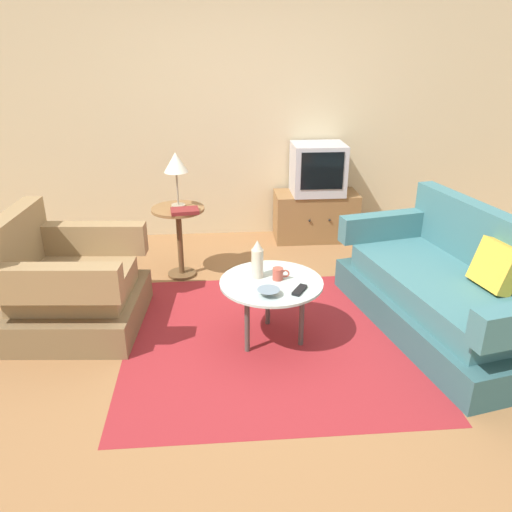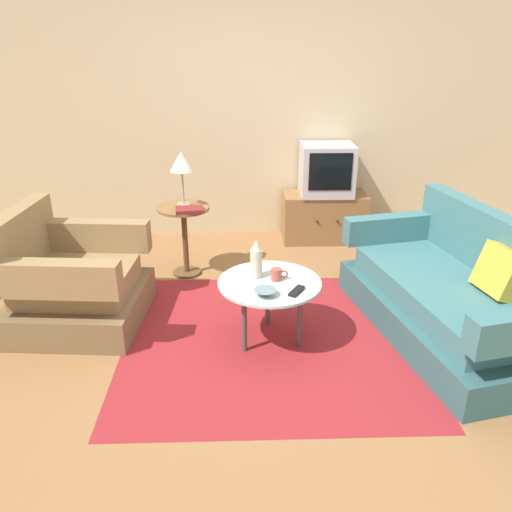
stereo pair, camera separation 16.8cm
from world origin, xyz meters
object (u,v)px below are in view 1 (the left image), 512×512
mug (279,274)px  bowl (268,292)px  coffee_table (271,287)px  side_table (179,228)px  tv_stand (315,216)px  vase (257,260)px  tv_remote_dark (300,290)px  couch (451,292)px  television (318,169)px  book (185,211)px  armchair (68,289)px  table_lamp (176,164)px

mug → bowl: (-0.09, -0.23, -0.02)m
coffee_table → side_table: size_ratio=1.11×
tv_stand → vase: 2.07m
mug → side_table: bearing=123.8°
tv_stand → tv_remote_dark: tv_stand is taller
couch → television: 2.05m
vase → book: size_ratio=1.10×
armchair → table_lamp: table_lamp is taller
couch → side_table: size_ratio=2.99×
couch → coffee_table: couch is taller
tv_remote_dark → coffee_table: bearing=-103.4°
tv_stand → mug: bearing=-108.3°
book → mug: bearing=-62.8°
coffee_table → book: 1.21m
tv_stand → television: bearing=-90.0°
book → tv_stand: bearing=28.4°
coffee_table → table_lamp: table_lamp is taller
table_lamp → mug: bearing=-57.0°
television → vase: television is taller
television → bowl: (-0.73, -2.16, -0.28)m
side_table → tv_stand: (1.38, 0.82, -0.21)m
couch → book: (-1.95, 0.94, 0.37)m
television → book: 1.63m
book → tv_remote_dark: bearing=-63.4°
armchair → vase: size_ratio=3.66×
vase → tv_remote_dark: size_ratio=1.76×
armchair → table_lamp: (0.78, 0.84, 0.72)m
armchair → tv_stand: size_ratio=1.17×
television → bowl: television is taller
couch → side_table: 2.30m
side_table → coffee_table: bearing=-58.6°
couch → mug: 1.29m
mug → bowl: size_ratio=0.80×
vase → bowl: size_ratio=1.85×
tv_remote_dark → vase: bearing=-101.7°
coffee_table → tv_stand: size_ratio=0.83×
bowl → book: book is taller
tv_stand → television: 0.51m
table_lamp → mug: (0.74, -1.14, -0.51)m
coffee_table → vase: (-0.09, 0.08, 0.18)m
mug → bowl: mug is taller
tv_stand → bowl: bearing=-108.7°
table_lamp → bowl: bearing=-64.8°
table_lamp → side_table: bearing=-98.8°
couch → tv_remote_dark: size_ratio=12.32×
coffee_table → couch: bearing=2.7°
armchair → book: size_ratio=4.01×
television → tv_remote_dark: size_ratio=3.38×
side_table → vase: vase is taller
coffee_table → television: bearing=70.6°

